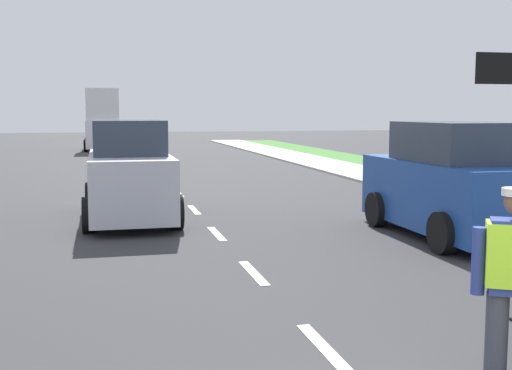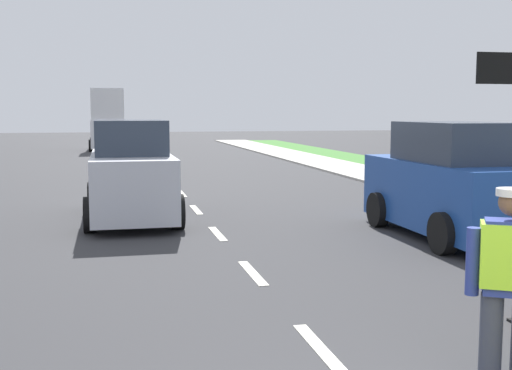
# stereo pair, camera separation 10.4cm
# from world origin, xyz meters

# --- Properties ---
(ground_plane) EXTENTS (96.00, 96.00, 0.00)m
(ground_plane) POSITION_xyz_m (0.00, 21.00, 0.00)
(ground_plane) COLOR #333335
(lane_center_line) EXTENTS (0.14, 46.40, 0.01)m
(lane_center_line) POSITION_xyz_m (0.00, 25.20, 0.00)
(lane_center_line) COLOR silver
(lane_center_line) RESTS_ON ground
(delivery_truck) EXTENTS (2.16, 4.60, 3.54)m
(delivery_truck) POSITION_xyz_m (-1.95, 35.81, 1.61)
(delivery_truck) COLOR silver
(delivery_truck) RESTS_ON ground
(car_oncoming_lead) EXTENTS (1.87, 4.11, 2.09)m
(car_oncoming_lead) POSITION_xyz_m (-1.49, 10.67, 0.97)
(car_oncoming_lead) COLOR silver
(car_oncoming_lead) RESTS_ON ground
(car_parked_curbside) EXTENTS (1.90, 4.11, 2.08)m
(car_parked_curbside) POSITION_xyz_m (4.06, 7.46, 0.96)
(car_parked_curbside) COLOR #1E4799
(car_parked_curbside) RESTS_ON ground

